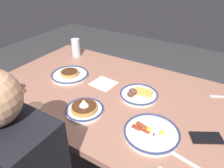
{
  "coord_description": "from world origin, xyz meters",
  "views": [
    {
      "loc": [
        -0.62,
        0.93,
        1.46
      ],
      "look_at": [
        -0.02,
        -0.04,
        0.76
      ],
      "focal_mm": 33.68,
      "sensor_mm": 36.0,
      "label": 1
    }
  ],
  "objects": [
    {
      "name": "coffee_mug",
      "position": [
        0.46,
        0.35,
        0.78
      ],
      "size": [
        0.11,
        0.08,
        0.1
      ],
      "color": "#BF4C47",
      "rests_on": "dining_table"
    },
    {
      "name": "paper_napkin",
      "position": [
        0.05,
        -0.05,
        0.73
      ],
      "size": [
        0.16,
        0.15,
        0.0
      ],
      "primitive_type": "cube",
      "rotation": [
        0.0,
        0.0,
        -0.09
      ],
      "color": "white",
      "rests_on": "dining_table"
    },
    {
      "name": "cell_phone",
      "position": [
        -0.63,
        0.1,
        0.73
      ],
      "size": [
        0.16,
        0.13,
        0.01
      ],
      "primitive_type": "cube",
      "rotation": [
        0.0,
        0.0,
        0.52
      ],
      "color": "black",
      "rests_on": "dining_table"
    },
    {
      "name": "ground_plane",
      "position": [
        0.0,
        0.0,
        0.0
      ],
      "size": [
        6.0,
        6.0,
        0.0
      ],
      "primitive_type": "plane",
      "color": "#363636"
    },
    {
      "name": "butter_knife",
      "position": [
        -0.6,
        0.28,
        0.73
      ],
      "size": [
        0.22,
        0.06,
        0.01
      ],
      "color": "silver",
      "rests_on": "dining_table"
    },
    {
      "name": "plate_center_pancakes",
      "position": [
        -0.02,
        0.24,
        0.75
      ],
      "size": [
        0.21,
        0.21,
        0.08
      ],
      "color": "white",
      "rests_on": "dining_table"
    },
    {
      "name": "plate_near_main",
      "position": [
        0.31,
        -0.01,
        0.74
      ],
      "size": [
        0.26,
        0.26,
        0.04
      ],
      "color": "silver",
      "rests_on": "dining_table"
    },
    {
      "name": "plate_far_companion",
      "position": [
        -0.4,
        0.21,
        0.74
      ],
      "size": [
        0.27,
        0.27,
        0.04
      ],
      "color": "silver",
      "rests_on": "dining_table"
    },
    {
      "name": "drinking_glass",
      "position": [
        0.5,
        -0.31,
        0.79
      ],
      "size": [
        0.07,
        0.07,
        0.15
      ],
      "color": "silver",
      "rests_on": "dining_table"
    },
    {
      "name": "plate_far_side",
      "position": [
        -0.21,
        -0.04,
        0.74
      ],
      "size": [
        0.23,
        0.23,
        0.05
      ],
      "color": "silver",
      "rests_on": "dining_table"
    },
    {
      "name": "dining_table",
      "position": [
        0.0,
        0.0,
        0.62
      ],
      "size": [
        1.47,
        0.94,
        0.73
      ],
      "color": "#A16B56",
      "rests_on": "ground_plane"
    }
  ]
}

